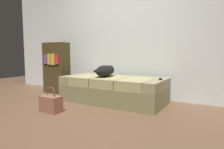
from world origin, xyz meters
TOP-DOWN VIEW (x-y plane):
  - ground_plane at (0.00, 0.00)m, footprint 10.00×10.00m
  - back_wall at (0.00, 1.63)m, footprint 6.40×0.10m
  - couch at (0.00, 1.00)m, footprint 1.82×0.86m
  - dog_dark at (-0.16, 0.99)m, footprint 0.30×0.61m
  - tv_remote at (0.83, 1.07)m, footprint 0.08×0.16m
  - handbag at (-0.50, -0.01)m, footprint 0.32×0.18m
  - bookshelf at (-1.51, 1.12)m, footprint 0.56×0.30m

SIDE VIEW (x-z plane):
  - ground_plane at x=0.00m, z-range 0.00..0.00m
  - handbag at x=-0.50m, z-range -0.06..0.31m
  - couch at x=0.00m, z-range 0.00..0.45m
  - tv_remote at x=0.83m, z-range 0.45..0.47m
  - bookshelf at x=-1.51m, z-range 0.00..1.10m
  - dog_dark at x=-0.16m, z-range 0.45..0.66m
  - back_wall at x=0.00m, z-range 0.00..2.80m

